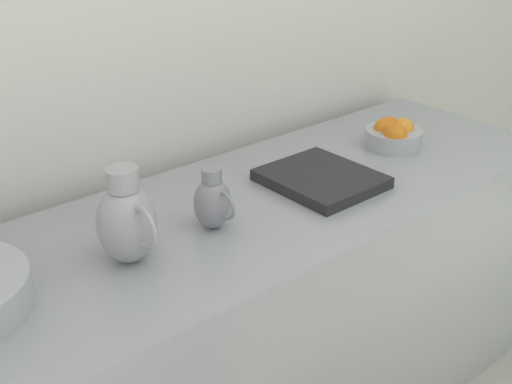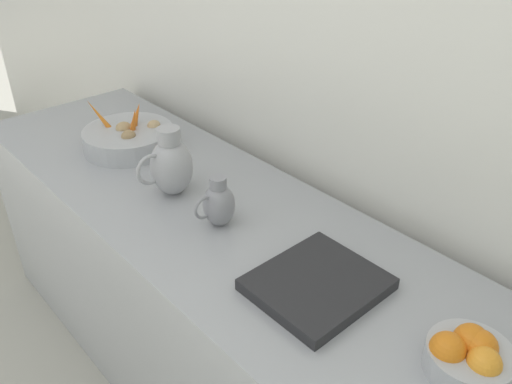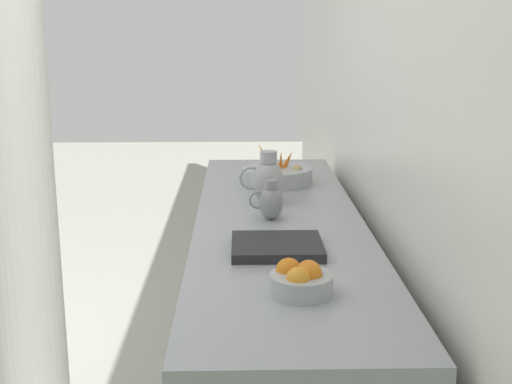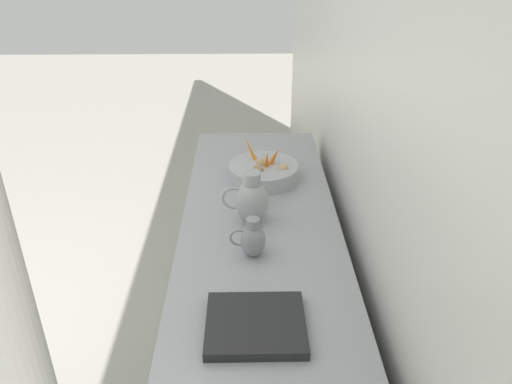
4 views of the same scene
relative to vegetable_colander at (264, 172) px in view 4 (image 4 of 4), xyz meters
The scene contains 6 objects.
tile_wall_left 1.38m from the vegetable_colander, 110.67° to the left, with size 0.10×8.13×3.00m, color white.
prep_counter 0.84m from the vegetable_colander, 87.61° to the left, with size 0.73×2.68×0.90m, color #9EA0A5.
vegetable_colander is the anchor object (origin of this frame).
metal_pitcher_tall 0.44m from the vegetable_colander, 80.70° to the left, with size 0.21×0.15×0.25m.
metal_pitcher_short 0.70m from the vegetable_colander, 84.40° to the left, with size 0.15×0.10×0.18m.
counter_sink_basin 1.12m from the vegetable_colander, 86.81° to the left, with size 0.34×0.30×0.04m, color #232326.
Camera 4 is at (-1.42, 1.49, 2.14)m, focal length 35.52 mm.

